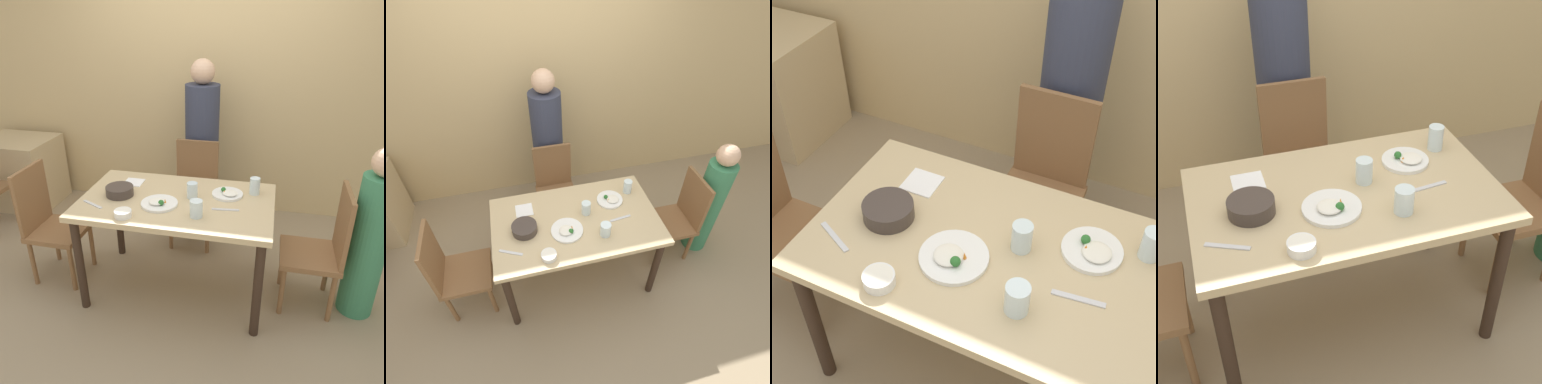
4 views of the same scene
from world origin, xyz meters
The scene contains 15 objects.
ground_plane centered at (0.00, 0.00, 0.00)m, with size 10.00×10.00×0.00m, color #998466.
dining_table centered at (0.00, 0.00, 0.67)m, with size 1.34×0.81×0.77m.
chair_adult_spot centered at (-0.03, 0.75, 0.49)m, with size 0.40×0.40×0.92m.
chair_child_spot centered at (1.01, 0.05, 0.49)m, with size 0.40×0.40×0.92m.
person_adult centered at (-0.03, 1.07, 0.74)m, with size 0.31×0.31×1.59m.
bowl_curry centered at (-0.41, -0.02, 0.80)m, with size 0.20×0.20×0.07m.
plate_rice_adult centered at (0.34, 0.14, 0.78)m, with size 0.22×0.22×0.05m.
plate_rice_child centered at (-0.10, -0.10, 0.78)m, with size 0.25×0.25×0.06m.
bowl_rice_small centered at (-0.27, -0.30, 0.79)m, with size 0.11×0.11×0.04m.
glass_water_tall centered at (0.10, 0.05, 0.83)m, with size 0.08×0.08×0.11m.
glass_water_short centered at (0.18, -0.20, 0.83)m, with size 0.08×0.08×0.11m.
glass_water_center centered at (0.52, 0.21, 0.83)m, with size 0.07×0.07×0.12m.
napkin_folded centered at (-0.39, 0.20, 0.77)m, with size 0.14×0.14×0.01m.
fork_steel centered at (0.35, -0.08, 0.77)m, with size 0.18×0.04×0.01m.
spoon_steel centered at (-0.53, -0.20, 0.77)m, with size 0.17×0.10×0.01m.
Camera 4 is at (-0.57, -1.78, 2.12)m, focal length 50.00 mm.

